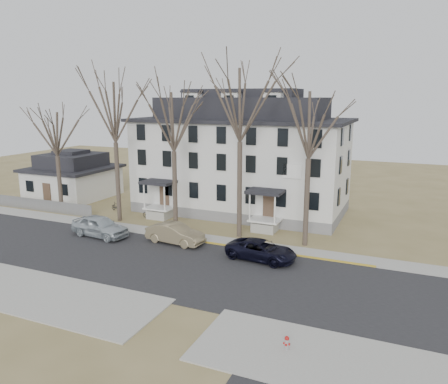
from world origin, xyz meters
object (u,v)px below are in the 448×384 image
at_px(car_silver, 100,227).
at_px(fire_hydrant, 287,343).
at_px(tree_far_left, 114,108).
at_px(car_tan, 175,234).
at_px(tree_mid_left, 173,118).
at_px(small_house, 73,177).
at_px(car_navy, 261,251).
at_px(tree_mid_right, 310,120).
at_px(bicycle_right, 116,207).
at_px(boarding_house, 241,158).
at_px(tree_center, 240,100).
at_px(tree_bungalow, 55,131).
at_px(bicycle_left, 150,214).

xyz_separation_m(car_silver, fire_hydrant, (18.57, -10.05, -0.50)).
xyz_separation_m(tree_far_left, car_tan, (8.07, -3.71, -9.56)).
xyz_separation_m(tree_far_left, tree_mid_left, (6.00, 0.00, -0.74)).
height_order(small_house, car_navy, small_house).
distance_m(tree_mid_right, car_silver, 18.79).
bearing_deg(bicycle_right, tree_far_left, -118.93).
bearing_deg(boarding_house, car_tan, -94.48).
bearing_deg(tree_mid_right, car_navy, -115.48).
distance_m(tree_far_left, car_silver, 10.67).
height_order(tree_mid_left, tree_center, tree_center).
xyz_separation_m(tree_bungalow, car_tan, (15.07, -3.71, -7.33)).
xyz_separation_m(boarding_house, car_tan, (-0.93, -11.86, -4.60)).
bearing_deg(car_tan, small_house, 67.99).
xyz_separation_m(tree_mid_right, bicycle_right, (-19.85, 2.59, -9.15)).
distance_m(tree_mid_right, car_tan, 13.43).
height_order(tree_far_left, tree_mid_left, tree_far_left).
relative_size(small_house, tree_mid_right, 0.68).
bearing_deg(car_navy, tree_far_left, 80.84).
bearing_deg(car_navy, tree_bungalow, 85.67).
distance_m(tree_center, fire_hydrant, 19.92).
distance_m(tree_mid_left, bicycle_right, 12.66).
xyz_separation_m(tree_mid_left, car_tan, (2.07, -3.71, -8.82)).
xyz_separation_m(boarding_house, tree_far_left, (-9.00, -8.15, 4.96)).
height_order(tree_mid_right, tree_bungalow, tree_mid_right).
xyz_separation_m(tree_mid_right, car_silver, (-15.97, -4.66, -8.73)).
relative_size(boarding_house, car_navy, 4.16).
height_order(tree_mid_right, bicycle_left, tree_mid_right).
bearing_deg(bicycle_left, tree_bungalow, 102.19).
xyz_separation_m(boarding_house, bicycle_right, (-11.35, -5.56, -4.93)).
distance_m(tree_far_left, tree_mid_right, 17.52).
distance_m(boarding_house, car_silver, 15.50).
height_order(tree_mid_left, fire_hydrant, tree_mid_left).
xyz_separation_m(car_tan, bicycle_right, (-10.42, 6.30, -0.33)).
height_order(tree_center, car_tan, tree_center).
bearing_deg(boarding_house, tree_far_left, -137.82).
relative_size(tree_bungalow, car_silver, 2.11).
height_order(boarding_house, car_tan, boarding_house).
bearing_deg(tree_center, bicycle_left, 170.27).
height_order(boarding_house, tree_center, tree_center).
height_order(car_silver, bicycle_left, car_silver).
bearing_deg(car_silver, tree_bungalow, 67.84).
distance_m(tree_mid_right, car_navy, 10.16).
height_order(tree_mid_right, fire_hydrant, tree_mid_right).
height_order(boarding_house, tree_mid_left, tree_mid_left).
xyz_separation_m(car_tan, fire_hydrant, (12.03, -11.00, -0.41)).
distance_m(tree_mid_left, tree_bungalow, 13.08).
relative_size(tree_center, car_navy, 2.94).
distance_m(tree_mid_right, tree_bungalow, 24.54).
bearing_deg(tree_mid_left, car_navy, -25.12).
distance_m(small_house, tree_mid_left, 19.53).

